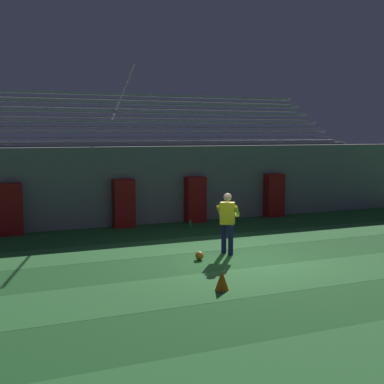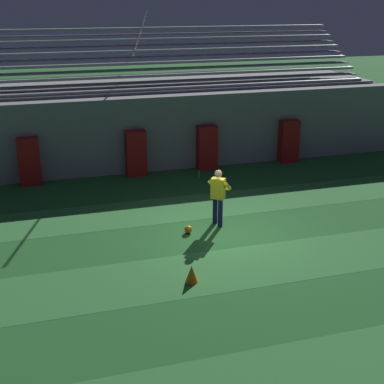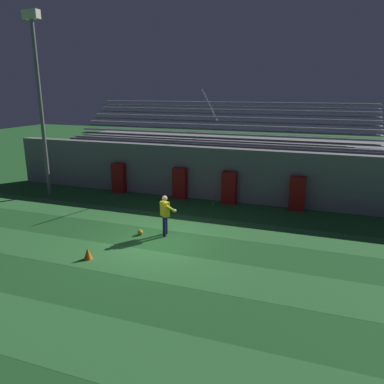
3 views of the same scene
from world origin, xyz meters
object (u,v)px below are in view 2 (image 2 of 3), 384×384
object	(u,v)px
padding_pillar_gate_left	(136,153)
water_bottle	(199,174)
goalkeeper	(218,194)
padding_pillar_gate_right	(207,148)
padding_pillar_far_right	(289,141)
padding_pillar_far_left	(29,162)
soccer_ball	(188,229)
traffic_cone	(192,274)

from	to	relation	value
padding_pillar_gate_left	water_bottle	xyz separation A→B (m)	(2.14, -0.89, -0.72)
padding_pillar_gate_left	goalkeeper	size ratio (longest dim) A/B	1.01
padding_pillar_gate_right	padding_pillar_far_right	distance (m)	3.41
padding_pillar_gate_left	padding_pillar_gate_right	xyz separation A→B (m)	(2.73, 0.00, 0.00)
padding_pillar_gate_left	padding_pillar_far_right	bearing A→B (deg)	0.00
padding_pillar_far_right	padding_pillar_far_left	bearing A→B (deg)	180.00
padding_pillar_gate_right	water_bottle	bearing A→B (deg)	-123.47
padding_pillar_gate_left	padding_pillar_far_right	size ratio (longest dim) A/B	1.00
goalkeeper	soccer_ball	size ratio (longest dim) A/B	7.59
padding_pillar_far_left	soccer_ball	size ratio (longest dim) A/B	7.65
padding_pillar_far_right	padding_pillar_gate_left	bearing A→B (deg)	180.00
goalkeeper	water_bottle	bearing A→B (deg)	80.12
padding_pillar_far_left	traffic_cone	xyz separation A→B (m)	(3.50, -8.15, -0.63)
padding_pillar_far_right	traffic_cone	world-z (taller)	padding_pillar_far_right
padding_pillar_gate_right	padding_pillar_far_left	world-z (taller)	same
goalkeeper	traffic_cone	distance (m)	3.50
padding_pillar_gate_right	soccer_ball	bearing A→B (deg)	-112.86
padding_pillar_gate_right	soccer_ball	size ratio (longest dim) A/B	7.65
padding_pillar_gate_right	traffic_cone	distance (m)	8.71
goalkeeper	traffic_cone	world-z (taller)	goalkeeper
padding_pillar_gate_right	traffic_cone	xyz separation A→B (m)	(-3.00, -8.15, -0.63)
padding_pillar_far_right	water_bottle	world-z (taller)	padding_pillar_far_right
padding_pillar_gate_left	soccer_ball	world-z (taller)	padding_pillar_gate_left
soccer_ball	water_bottle	world-z (taller)	water_bottle
padding_pillar_far_left	traffic_cone	bearing A→B (deg)	-66.79
goalkeeper	padding_pillar_far_right	bearing A→B (deg)	47.48
padding_pillar_gate_left	padding_pillar_far_left	world-z (taller)	same
traffic_cone	water_bottle	size ratio (longest dim) A/B	1.75
padding_pillar_far_right	soccer_ball	size ratio (longest dim) A/B	7.65
padding_pillar_far_right	soccer_ball	distance (m)	7.98
padding_pillar_gate_left	water_bottle	distance (m)	2.43
padding_pillar_gate_left	padding_pillar_far_left	bearing A→B (deg)	180.00
padding_pillar_gate_left	traffic_cone	size ratio (longest dim) A/B	4.01
water_bottle	padding_pillar_gate_left	bearing A→B (deg)	157.35
padding_pillar_gate_right	traffic_cone	world-z (taller)	padding_pillar_gate_right
goalkeeper	soccer_ball	bearing A→B (deg)	-161.13
padding_pillar_far_right	soccer_ball	world-z (taller)	padding_pillar_far_right
goalkeeper	traffic_cone	bearing A→B (deg)	-119.15
padding_pillar_gate_left	padding_pillar_far_left	distance (m)	3.76
soccer_ball	padding_pillar_far_right	bearing A→B (deg)	43.89
padding_pillar_gate_right	padding_pillar_far_right	world-z (taller)	same
padding_pillar_far_right	goalkeeper	world-z (taller)	padding_pillar_far_right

